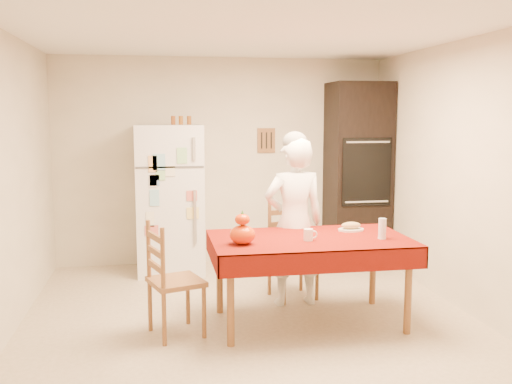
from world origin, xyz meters
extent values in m
plane|color=tan|center=(0.00, 0.00, 0.00)|extent=(4.50, 4.50, 0.00)
cube|color=beige|center=(0.00, 2.25, 1.25)|extent=(4.00, 0.02, 2.50)
cube|color=beige|center=(0.00, -2.25, 1.25)|extent=(4.00, 0.02, 2.50)
cube|color=beige|center=(-2.00, 0.00, 1.25)|extent=(0.02, 4.50, 2.50)
cube|color=beige|center=(2.00, 0.00, 1.25)|extent=(0.02, 4.50, 2.50)
cube|color=white|center=(0.00, 0.00, 2.50)|extent=(4.00, 4.50, 0.02)
cube|color=brown|center=(0.55, 2.23, 1.50)|extent=(0.22, 0.02, 0.30)
cube|color=white|center=(-0.65, 1.88, 0.85)|extent=(0.75, 0.70, 1.70)
cube|color=silver|center=(-0.39, 1.51, 1.45)|extent=(0.03, 0.03, 0.25)
cube|color=silver|center=(-0.39, 1.51, 0.70)|extent=(0.03, 0.03, 0.60)
cube|color=black|center=(1.63, 1.93, 1.10)|extent=(0.70, 0.60, 2.20)
cube|color=black|center=(1.63, 1.62, 1.15)|extent=(0.59, 0.02, 0.80)
cylinder|color=brown|center=(-0.25, -0.42, 0.35)|extent=(0.06, 0.06, 0.71)
cylinder|color=brown|center=(-0.25, 0.36, 0.35)|extent=(0.06, 0.06, 0.71)
cylinder|color=brown|center=(1.23, -0.42, 0.35)|extent=(0.06, 0.06, 0.71)
cylinder|color=brown|center=(1.23, 0.36, 0.35)|extent=(0.06, 0.06, 0.71)
cube|color=brown|center=(0.49, -0.03, 0.73)|extent=(1.60, 0.90, 0.04)
cube|color=#580B05|center=(0.49, -0.03, 0.76)|extent=(1.70, 1.00, 0.01)
cylinder|color=brown|center=(0.38, 0.47, 0.21)|extent=(0.04, 0.04, 0.43)
cylinder|color=brown|center=(0.31, 0.80, 0.21)|extent=(0.04, 0.04, 0.43)
cylinder|color=brown|center=(0.73, 0.55, 0.21)|extent=(0.04, 0.04, 0.43)
cylinder|color=brown|center=(0.66, 0.88, 0.21)|extent=(0.04, 0.04, 0.43)
cube|color=brown|center=(0.52, 0.68, 0.45)|extent=(0.50, 0.48, 0.04)
cube|color=brown|center=(0.48, 0.84, 0.70)|extent=(0.36, 0.11, 0.50)
cylinder|color=brown|center=(-0.44, -0.22, 0.21)|extent=(0.04, 0.04, 0.43)
cylinder|color=brown|center=(-0.76, -0.32, 0.21)|extent=(0.04, 0.04, 0.43)
cylinder|color=brown|center=(-0.55, 0.12, 0.21)|extent=(0.04, 0.04, 0.43)
cylinder|color=brown|center=(-0.87, 0.02, 0.21)|extent=(0.04, 0.04, 0.43)
cube|color=brown|center=(-0.66, -0.10, 0.45)|extent=(0.51, 0.52, 0.04)
cube|color=brown|center=(-0.82, -0.15, 0.70)|extent=(0.14, 0.35, 0.50)
imported|color=white|center=(0.48, 0.48, 0.80)|extent=(0.60, 0.41, 1.60)
cylinder|color=white|center=(0.45, -0.14, 0.81)|extent=(0.08, 0.08, 0.10)
ellipsoid|color=#D74305|center=(-0.12, -0.18, 0.84)|extent=(0.21, 0.21, 0.16)
ellipsoid|color=#E35905|center=(-0.12, -0.18, 0.97)|extent=(0.12, 0.12, 0.09)
cylinder|color=white|center=(1.09, -0.18, 0.85)|extent=(0.07, 0.07, 0.18)
cylinder|color=white|center=(0.94, 0.19, 0.77)|extent=(0.24, 0.24, 0.02)
ellipsoid|color=tan|center=(0.94, 0.19, 0.81)|extent=(0.18, 0.10, 0.06)
cylinder|color=brown|center=(-0.59, 1.93, 1.75)|extent=(0.05, 0.05, 0.10)
cylinder|color=brown|center=(-0.51, 1.93, 1.75)|extent=(0.05, 0.05, 0.10)
cylinder|color=brown|center=(-0.41, 1.93, 1.75)|extent=(0.05, 0.05, 0.10)
camera|label=1|loc=(-0.80, -4.69, 1.81)|focal=40.00mm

